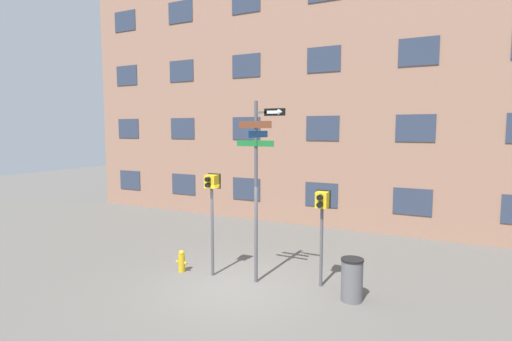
{
  "coord_description": "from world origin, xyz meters",
  "views": [
    {
      "loc": [
        4.85,
        -8.34,
        3.95
      ],
      "look_at": [
        0.3,
        0.59,
        2.91
      ],
      "focal_mm": 28.0,
      "sensor_mm": 36.0,
      "label": 1
    }
  ],
  "objects_px": {
    "pedestrian_signal_left": "(212,197)",
    "fire_hydrant": "(182,261)",
    "street_sign_pole": "(258,174)",
    "pedestrian_signal_right": "(322,212)",
    "trash_bin": "(352,280)"
  },
  "relations": [
    {
      "from": "pedestrian_signal_left",
      "to": "fire_hydrant",
      "type": "distance_m",
      "value": 2.08
    },
    {
      "from": "street_sign_pole",
      "to": "pedestrian_signal_right",
      "type": "bearing_deg",
      "value": 18.04
    },
    {
      "from": "trash_bin",
      "to": "pedestrian_signal_right",
      "type": "bearing_deg",
      "value": 150.97
    },
    {
      "from": "pedestrian_signal_left",
      "to": "trash_bin",
      "type": "bearing_deg",
      "value": 1.65
    },
    {
      "from": "street_sign_pole",
      "to": "fire_hydrant",
      "type": "distance_m",
      "value": 3.39
    },
    {
      "from": "street_sign_pole",
      "to": "pedestrian_signal_left",
      "type": "bearing_deg",
      "value": -175.18
    },
    {
      "from": "pedestrian_signal_right",
      "to": "street_sign_pole",
      "type": "bearing_deg",
      "value": -161.96
    },
    {
      "from": "street_sign_pole",
      "to": "pedestrian_signal_right",
      "type": "xyz_separation_m",
      "value": [
        1.53,
        0.5,
        -0.91
      ]
    },
    {
      "from": "fire_hydrant",
      "to": "trash_bin",
      "type": "distance_m",
      "value": 4.69
    },
    {
      "from": "street_sign_pole",
      "to": "fire_hydrant",
      "type": "relative_size",
      "value": 7.61
    },
    {
      "from": "street_sign_pole",
      "to": "trash_bin",
      "type": "bearing_deg",
      "value": -0.07
    },
    {
      "from": "street_sign_pole",
      "to": "pedestrian_signal_right",
      "type": "distance_m",
      "value": 1.85
    },
    {
      "from": "street_sign_pole",
      "to": "pedestrian_signal_left",
      "type": "distance_m",
      "value": 1.48
    },
    {
      "from": "pedestrian_signal_right",
      "to": "trash_bin",
      "type": "distance_m",
      "value": 1.75
    },
    {
      "from": "pedestrian_signal_right",
      "to": "fire_hydrant",
      "type": "relative_size",
      "value": 3.99
    }
  ]
}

